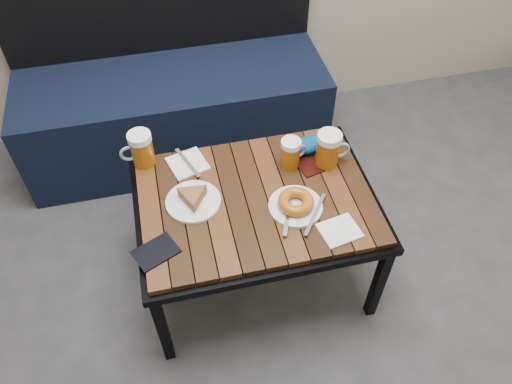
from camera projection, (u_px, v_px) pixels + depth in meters
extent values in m
cube|color=black|center=(176.00, 115.00, 2.40)|extent=(1.40, 0.50, 0.45)
cube|color=black|center=(163.00, 329.00, 1.68)|extent=(0.04, 0.03, 0.42)
cube|color=black|center=(379.00, 283.00, 1.80)|extent=(0.04, 0.03, 0.42)
cube|color=black|center=(148.00, 205.00, 2.04)|extent=(0.04, 0.04, 0.42)
cube|color=black|center=(329.00, 173.00, 2.16)|extent=(0.04, 0.04, 0.42)
cube|color=black|center=(256.00, 204.00, 1.75)|extent=(0.84, 0.62, 0.03)
cube|color=#38210C|center=(256.00, 199.00, 1.73)|extent=(0.80, 0.58, 0.02)
cylinder|color=#98510C|center=(142.00, 151.00, 1.80)|extent=(0.08, 0.08, 0.11)
cylinder|color=white|center=(139.00, 137.00, 1.75)|extent=(0.08, 0.08, 0.03)
torus|color=#8C999E|center=(129.00, 154.00, 1.79)|extent=(0.07, 0.01, 0.07)
cylinder|color=#98510C|center=(290.00, 155.00, 1.79)|extent=(0.09, 0.09, 0.09)
cylinder|color=white|center=(291.00, 144.00, 1.75)|extent=(0.07, 0.07, 0.02)
torus|color=#8C999E|center=(299.00, 151.00, 1.81)|extent=(0.06, 0.03, 0.06)
cylinder|color=#98510C|center=(328.00, 152.00, 1.79)|extent=(0.09, 0.09, 0.11)
cylinder|color=white|center=(330.00, 137.00, 1.74)|extent=(0.09, 0.09, 0.03)
torus|color=#8C999E|center=(341.00, 150.00, 1.80)|extent=(0.07, 0.01, 0.07)
cylinder|color=white|center=(193.00, 202.00, 1.70)|extent=(0.19, 0.19, 0.01)
cylinder|color=white|center=(295.00, 206.00, 1.69)|extent=(0.18, 0.18, 0.01)
torus|color=#94520D|center=(296.00, 202.00, 1.67)|extent=(0.12, 0.12, 0.04)
cube|color=#A5A8AD|center=(315.00, 214.00, 1.66)|extent=(0.12, 0.16, 0.00)
cube|color=#A5A8AD|center=(287.00, 219.00, 1.64)|extent=(0.07, 0.13, 0.00)
cube|color=white|center=(188.00, 164.00, 1.83)|extent=(0.16, 0.16, 0.01)
cube|color=#A5A8AD|center=(187.00, 162.00, 1.82)|extent=(0.07, 0.16, 0.00)
cube|color=white|center=(339.00, 231.00, 1.63)|extent=(0.14, 0.13, 0.01)
cube|color=black|center=(156.00, 252.00, 1.57)|extent=(0.16, 0.14, 0.01)
cube|color=black|center=(308.00, 165.00, 1.83)|extent=(0.10, 0.13, 0.01)
ellipsoid|color=navy|center=(309.00, 145.00, 1.86)|extent=(0.14, 0.11, 0.05)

